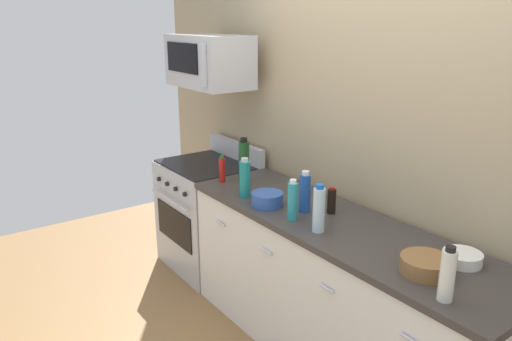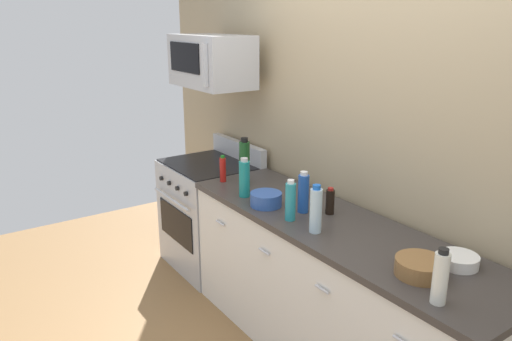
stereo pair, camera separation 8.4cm
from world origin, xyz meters
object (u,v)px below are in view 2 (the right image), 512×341
at_px(bottle_sparkling_teal, 244,178).
at_px(bowl_wooden_salad, 421,267).
at_px(bottle_water_clear, 316,210).
at_px(bowl_white_ceramic, 459,260).
at_px(range_oven, 211,214).
at_px(bottle_hot_sauce_red, 223,169).
at_px(bottle_soy_sauce_dark, 330,201).
at_px(bottle_dish_soap, 290,201).
at_px(bottle_wine_green, 245,162).
at_px(microwave, 211,61).
at_px(bottle_vinegar_white, 440,277).
at_px(bowl_blue_mixing, 266,199).
at_px(bottle_soda_blue, 303,193).

bearing_deg(bottle_sparkling_teal, bowl_wooden_salad, 4.09).
relative_size(bottle_water_clear, bowl_white_ceramic, 1.47).
relative_size(range_oven, bottle_hot_sauce_red, 5.39).
height_order(range_oven, bottle_soy_sauce_dark, bottle_soy_sauce_dark).
distance_m(bottle_dish_soap, bottle_soy_sauce_dark, 0.27).
bearing_deg(range_oven, bottle_dish_soap, -7.92).
bearing_deg(bottle_wine_green, bottle_soy_sauce_dark, 8.09).
distance_m(bottle_hot_sauce_red, bowl_wooden_salad, 1.71).
bearing_deg(range_oven, bottle_soy_sauce_dark, 3.19).
distance_m(microwave, bowl_wooden_salad, 2.32).
relative_size(bottle_dish_soap, bottle_water_clear, 0.90).
distance_m(bottle_sparkling_teal, bottle_vinegar_white, 1.55).
relative_size(bottle_dish_soap, bowl_blue_mixing, 1.23).
xyz_separation_m(bottle_soda_blue, bottle_soy_sauce_dark, (0.12, 0.12, -0.04)).
relative_size(bottle_soda_blue, bottle_wine_green, 0.77).
relative_size(range_oven, bottle_sparkling_teal, 3.99).
height_order(bottle_water_clear, bowl_wooden_salad, bottle_water_clear).
height_order(range_oven, bottle_water_clear, bottle_water_clear).
xyz_separation_m(bottle_soda_blue, bottle_sparkling_teal, (-0.44, -0.15, 0.00)).
distance_m(microwave, bottle_soda_blue, 1.45).
height_order(range_oven, bowl_wooden_salad, range_oven).
relative_size(microwave, bottle_soda_blue, 2.83).
distance_m(bottle_soy_sauce_dark, bottle_wine_green, 0.80).
distance_m(bottle_dish_soap, bottle_wine_green, 0.74).
height_order(bottle_soda_blue, bowl_wooden_salad, bottle_soda_blue).
bearing_deg(bottle_sparkling_teal, range_oven, 167.25).
distance_m(bowl_blue_mixing, bowl_white_ceramic, 1.22).
bearing_deg(range_oven, microwave, 89.71).
height_order(bottle_soda_blue, bowl_white_ceramic, bottle_soda_blue).
bearing_deg(bottle_water_clear, bottle_hot_sauce_red, 178.45).
bearing_deg(bottle_hot_sauce_red, bottle_dish_soap, -2.56).
distance_m(bottle_dish_soap, bottle_hot_sauce_red, 0.85).
bearing_deg(bottle_dish_soap, bottle_soy_sauce_dark, 76.55).
bearing_deg(bottle_sparkling_teal, bottle_hot_sauce_red, 173.38).
distance_m(bottle_sparkling_teal, bowl_white_ceramic, 1.45).
height_order(bottle_hot_sauce_red, bottle_vinegar_white, bottle_vinegar_white).
relative_size(bottle_soda_blue, bottle_hot_sauce_red, 1.32).
xyz_separation_m(bottle_dish_soap, bottle_vinegar_white, (1.06, -0.04, 0.00)).
xyz_separation_m(bottle_sparkling_teal, bottle_water_clear, (0.71, 0.01, 0.01)).
height_order(bottle_sparkling_teal, bottle_hot_sauce_red, bottle_sparkling_teal).
xyz_separation_m(bottle_dish_soap, bottle_sparkling_teal, (-0.49, -0.00, 0.01)).
bearing_deg(bowl_white_ceramic, bottle_dish_soap, -160.58).
xyz_separation_m(bottle_vinegar_white, bowl_white_ceramic, (-0.15, 0.36, -0.09)).
relative_size(microwave, bottle_vinegar_white, 2.96).
bearing_deg(bottle_hot_sauce_red, bottle_wine_green, 41.98).
bearing_deg(bottle_vinegar_white, bottle_wine_green, 174.03).
height_order(bottle_dish_soap, bottle_sparkling_teal, bottle_sparkling_teal).
bearing_deg(bottle_soda_blue, bottle_vinegar_white, -9.31).
distance_m(range_oven, bowl_wooden_salad, 2.24).
height_order(bowl_wooden_salad, bowl_white_ceramic, bowl_wooden_salad).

